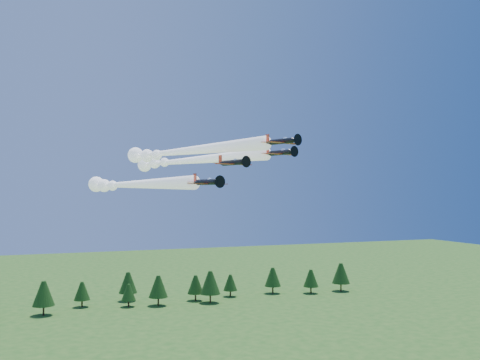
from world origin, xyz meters
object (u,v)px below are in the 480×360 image
object	(u,v)px
plane_right	(187,161)
plane_lead	(180,152)
plane_left	(130,184)
plane_slot	(233,163)

from	to	relation	value
plane_right	plane_lead	bearing A→B (deg)	-129.01
plane_lead	plane_left	xyz separation A→B (m)	(-9.80, 4.70, -7.00)
plane_lead	plane_left	world-z (taller)	plane_lead
plane_left	plane_right	xyz separation A→B (m)	(14.78, 8.25, 5.89)
plane_right	plane_slot	size ratio (longest dim) A/B	6.41
plane_right	plane_slot	bearing A→B (deg)	-105.08
plane_left	plane_slot	world-z (taller)	plane_slot
plane_left	plane_slot	distance (m)	25.79
plane_slot	plane_left	bearing A→B (deg)	111.63
plane_left	plane_slot	bearing A→B (deg)	-66.96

